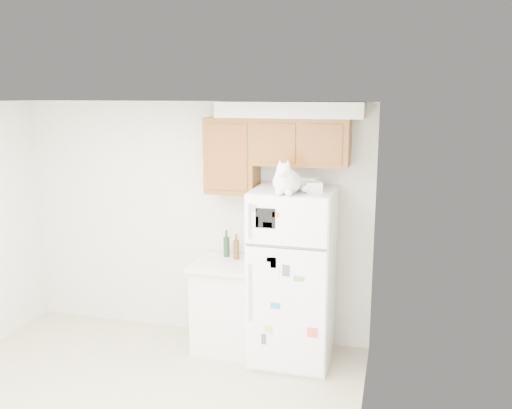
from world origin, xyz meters
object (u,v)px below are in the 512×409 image
(bottle_amber, at_px, (236,247))
(storage_box_front, at_px, (314,187))
(base_counter, at_px, (227,304))
(refrigerator, at_px, (293,276))
(bottle_green, at_px, (226,243))
(cat, at_px, (287,181))
(storage_box_back, at_px, (308,183))

(bottle_amber, bearing_deg, storage_box_front, -17.65)
(base_counter, relative_size, storage_box_front, 6.13)
(refrigerator, height_order, bottle_amber, refrigerator)
(refrigerator, xyz_separation_m, bottle_green, (-0.74, 0.24, 0.21))
(cat, distance_m, storage_box_back, 0.39)
(storage_box_front, bearing_deg, cat, -160.33)
(storage_box_back, height_order, bottle_green, storage_box_back)
(cat, bearing_deg, bottle_green, 146.72)
(storage_box_front, xyz_separation_m, bottle_green, (-0.94, 0.31, -0.68))
(cat, distance_m, storage_box_front, 0.28)
(storage_box_front, xyz_separation_m, bottle_amber, (-0.82, 0.26, -0.69))
(bottle_green, bearing_deg, refrigerator, -17.64)
(refrigerator, relative_size, storage_box_front, 11.33)
(cat, xyz_separation_m, bottle_amber, (-0.60, 0.42, -0.77))
(refrigerator, distance_m, base_counter, 0.79)
(storage_box_front, height_order, bottle_amber, storage_box_front)
(storage_box_back, bearing_deg, refrigerator, -127.54)
(refrigerator, bearing_deg, cat, -94.92)
(base_counter, distance_m, cat, 1.55)
(base_counter, bearing_deg, cat, -24.96)
(refrigerator, distance_m, storage_box_back, 0.91)
(bottle_amber, bearing_deg, base_counter, -122.93)
(cat, relative_size, bottle_green, 1.64)
(bottle_green, relative_size, bottle_amber, 1.07)
(cat, bearing_deg, bottle_amber, 144.96)
(base_counter, bearing_deg, storage_box_back, 3.14)
(storage_box_front, bearing_deg, bottle_green, 144.80)
(base_counter, xyz_separation_m, bottle_amber, (0.07, 0.11, 0.59))
(bottle_green, bearing_deg, storage_box_front, -18.46)
(cat, xyz_separation_m, storage_box_front, (0.22, 0.16, -0.08))
(refrigerator, distance_m, cat, 1.00)
(base_counter, height_order, cat, cat)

